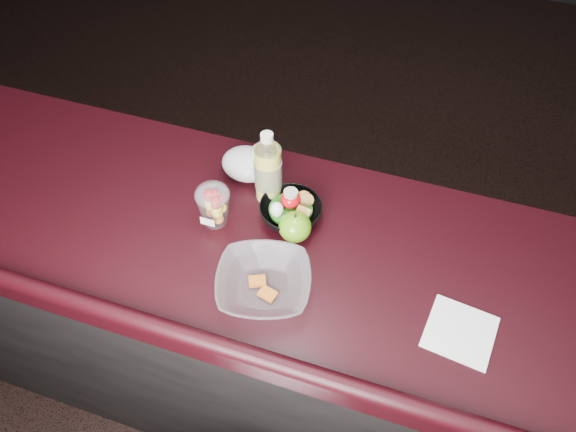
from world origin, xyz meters
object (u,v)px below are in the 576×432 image
object	(u,v)px
fruit_cup	(213,204)
green_apple	(295,227)
lemonade_bottle	(268,172)
snack_bowl	(290,211)
takeout_bowl	(264,283)

from	to	relation	value
fruit_cup	green_apple	distance (m)	0.23
lemonade_bottle	fruit_cup	size ratio (longest dim) A/B	1.76
snack_bowl	green_apple	bearing A→B (deg)	-60.54
snack_bowl	lemonade_bottle	bearing A→B (deg)	144.02
snack_bowl	takeout_bowl	bearing A→B (deg)	-87.19
fruit_cup	takeout_bowl	bearing A→B (deg)	-39.84
lemonade_bottle	takeout_bowl	bearing A→B (deg)	-72.45
lemonade_bottle	snack_bowl	xyz separation A→B (m)	(0.09, -0.06, -0.07)
lemonade_bottle	snack_bowl	size ratio (longest dim) A/B	1.03
fruit_cup	takeout_bowl	size ratio (longest dim) A/B	0.46
snack_bowl	takeout_bowl	xyz separation A→B (m)	(0.01, -0.25, -0.00)
lemonade_bottle	green_apple	bearing A→B (deg)	-45.40
green_apple	snack_bowl	world-z (taller)	snack_bowl
takeout_bowl	green_apple	bearing A→B (deg)	83.81
takeout_bowl	lemonade_bottle	bearing A→B (deg)	107.55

